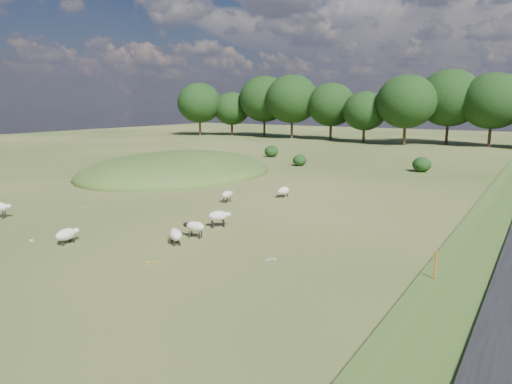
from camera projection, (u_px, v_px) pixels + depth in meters
ground at (330, 173)px, 43.13m from camera, size 160.00×160.00×0.00m
mound at (177, 173)px, 42.93m from camera, size 16.00×20.00×4.00m
treeline at (417, 102)px, 71.63m from camera, size 96.28×14.66×11.70m
shrubs at (332, 158)px, 49.01m from camera, size 20.12×6.76×1.43m
marker_post at (435, 267)px, 16.76m from camera, size 0.06×0.06×1.20m
sheep_0 at (195, 226)px, 22.29m from camera, size 1.18×0.68×0.83m
sheep_1 at (219, 216)px, 24.18m from camera, size 1.11×1.18×0.90m
sheep_2 at (227, 194)px, 30.20m from camera, size 0.50×1.09×0.79m
sheep_3 at (176, 234)px, 21.32m from camera, size 1.25×1.12×0.74m
sheep_4 at (67, 234)px, 21.34m from camera, size 0.66×1.31×0.75m
sheep_6 at (284, 191)px, 31.87m from camera, size 0.57×1.29×0.75m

